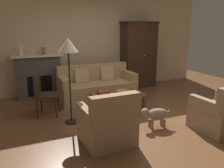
{
  "coord_description": "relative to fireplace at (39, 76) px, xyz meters",
  "views": [
    {
      "loc": [
        -2.15,
        -3.79,
        1.81
      ],
      "look_at": [
        -0.12,
        0.79,
        0.55
      ],
      "focal_mm": 36.48,
      "sensor_mm": 36.0,
      "label": 1
    }
  ],
  "objects": [
    {
      "name": "floor_lamp",
      "position": [
        0.35,
        -2.0,
        0.84
      ],
      "size": [
        0.36,
        0.36,
        1.63
      ],
      "color": "black",
      "rests_on": "ground"
    },
    {
      "name": "back_wall",
      "position": [
        1.55,
        0.25,
        0.83
      ],
      "size": [
        7.2,
        0.1,
        2.8
      ],
      "primitive_type": "cube",
      "color": "beige",
      "rests_on": "ground"
    },
    {
      "name": "fireplace",
      "position": [
        0.0,
        0.0,
        0.0
      ],
      "size": [
        1.26,
        0.48,
        1.12
      ],
      "color": "#4C4947",
      "rests_on": "ground"
    },
    {
      "name": "side_chair_wooden",
      "position": [
        -0.07,
        -1.38,
        -0.06
      ],
      "size": [
        0.56,
        0.56,
        0.9
      ],
      "color": "#382319",
      "rests_on": "ground"
    },
    {
      "name": "fruit_bowl",
      "position": [
        1.54,
        -1.87,
        -0.12
      ],
      "size": [
        0.31,
        0.31,
        0.06
      ],
      "primitive_type": "cylinder",
      "color": "orange",
      "rests_on": "coffee_table"
    },
    {
      "name": "mantel_vase_cream",
      "position": [
        -0.38,
        -0.02,
        0.68
      ],
      "size": [
        0.1,
        0.1,
        0.26
      ],
      "primitive_type": "cylinder",
      "color": "beige",
      "rests_on": "fireplace"
    },
    {
      "name": "mantel_vase_terracotta",
      "position": [
        0.18,
        -0.02,
        0.64
      ],
      "size": [
        0.11,
        0.11,
        0.18
      ],
      "primitive_type": "cylinder",
      "color": "#A86042",
      "rests_on": "fireplace"
    },
    {
      "name": "coffee_table",
      "position": [
        1.42,
        -1.86,
        -0.2
      ],
      "size": [
        1.1,
        0.6,
        0.42
      ],
      "color": "brown",
      "rests_on": "ground"
    },
    {
      "name": "armchair_near_left",
      "position": [
        0.69,
        -3.03,
        -0.25
      ],
      "size": [
        0.8,
        0.79,
        0.88
      ],
      "color": "#997F60",
      "rests_on": "ground"
    },
    {
      "name": "armchair_near_right",
      "position": [
        2.68,
        -3.43,
        -0.25
      ],
      "size": [
        0.79,
        0.78,
        0.88
      ],
      "color": "#997F60",
      "rests_on": "ground"
    },
    {
      "name": "dog",
      "position": [
        1.72,
        -2.83,
        -0.32
      ],
      "size": [
        0.57,
        0.27,
        0.39
      ],
      "color": "gray",
      "rests_on": "ground"
    },
    {
      "name": "book_stack",
      "position": [
        1.11,
        -1.78,
        -0.11
      ],
      "size": [
        0.25,
        0.18,
        0.08
      ],
      "color": "#38569E",
      "rests_on": "coffee_table"
    },
    {
      "name": "couch",
      "position": [
        1.34,
        -0.75,
        -0.25
      ],
      "size": [
        1.92,
        0.85,
        0.86
      ],
      "color": "tan",
      "rests_on": "ground"
    },
    {
      "name": "ground_plane",
      "position": [
        1.55,
        -2.3,
        -0.57
      ],
      "size": [
        9.6,
        9.6,
        0.0
      ],
      "primitive_type": "plane",
      "color": "brown"
    },
    {
      "name": "armoire",
      "position": [
        2.95,
        -0.08,
        0.42
      ],
      "size": [
        1.06,
        0.57,
        1.97
      ],
      "color": "#382319",
      "rests_on": "ground"
    }
  ]
}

